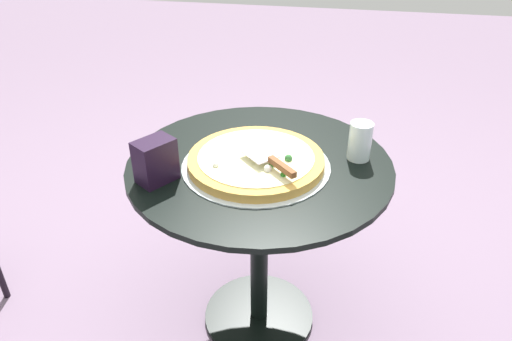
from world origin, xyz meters
TOP-DOWN VIEW (x-y plane):
  - ground_plane at (0.00, 0.00)m, footprint 10.00×10.00m
  - patio_table at (0.00, 0.00)m, footprint 0.81×0.81m
  - pizza_on_tray at (-0.03, 0.01)m, footprint 0.44×0.44m
  - pizza_server at (-0.08, -0.05)m, footprint 0.18×0.18m
  - drinking_cup at (0.08, -0.29)m, footprint 0.07×0.07m
  - napkin_dispenser at (-0.16, 0.27)m, footprint 0.13×0.12m

SIDE VIEW (x-z plane):
  - ground_plane at x=0.00m, z-range 0.00..0.00m
  - patio_table at x=0.00m, z-range 0.17..0.85m
  - pizza_on_tray at x=-0.03m, z-range 0.67..0.72m
  - pizza_server at x=-0.08m, z-range 0.73..0.75m
  - drinking_cup at x=0.08m, z-range 0.68..0.80m
  - napkin_dispenser at x=-0.16m, z-range 0.68..0.81m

